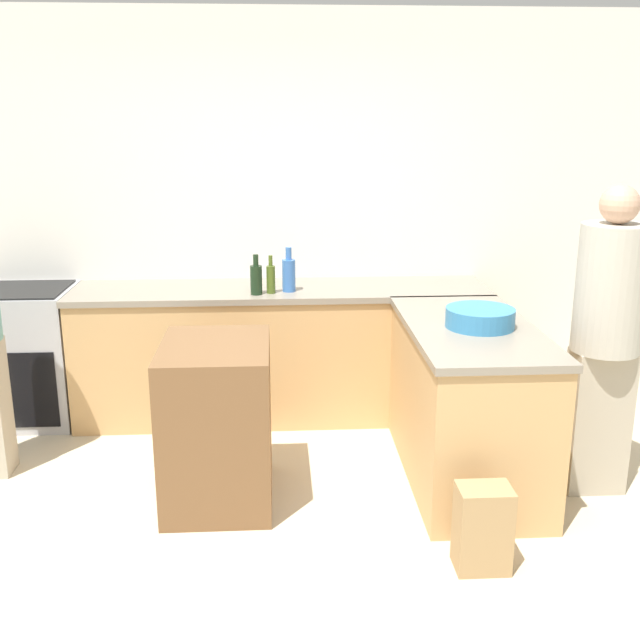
{
  "coord_description": "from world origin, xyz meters",
  "views": [
    {
      "loc": [
        -0.03,
        -3.01,
        2.02
      ],
      "look_at": [
        0.21,
        0.88,
        0.95
      ],
      "focal_mm": 42.0,
      "sensor_mm": 36.0,
      "label": 1
    }
  ],
  "objects_px": {
    "wine_bottle_dark": "(256,279)",
    "person_at_peninsula": "(606,332)",
    "island_table": "(217,423)",
    "water_bottle_blue": "(289,274)",
    "olive_oil_bottle": "(271,278)",
    "range_oven": "(25,356)",
    "mixing_bowl": "(480,318)",
    "paper_bag": "(483,528)"
  },
  "relations": [
    {
      "from": "wine_bottle_dark",
      "to": "person_at_peninsula",
      "type": "xyz_separation_m",
      "value": [
        1.86,
        -1.0,
        -0.1
      ]
    },
    {
      "from": "person_at_peninsula",
      "to": "wine_bottle_dark",
      "type": "bearing_deg",
      "value": 151.83
    },
    {
      "from": "island_table",
      "to": "water_bottle_blue",
      "type": "distance_m",
      "value": 1.27
    },
    {
      "from": "island_table",
      "to": "olive_oil_bottle",
      "type": "height_order",
      "value": "olive_oil_bottle"
    },
    {
      "from": "range_oven",
      "to": "island_table",
      "type": "height_order",
      "value": "range_oven"
    },
    {
      "from": "island_table",
      "to": "wine_bottle_dark",
      "type": "xyz_separation_m",
      "value": [
        0.2,
        0.97,
        0.57
      ]
    },
    {
      "from": "mixing_bowl",
      "to": "paper_bag",
      "type": "relative_size",
      "value": 0.92
    },
    {
      "from": "mixing_bowl",
      "to": "water_bottle_blue",
      "type": "bearing_deg",
      "value": 138.06
    },
    {
      "from": "wine_bottle_dark",
      "to": "range_oven",
      "type": "bearing_deg",
      "value": 172.94
    },
    {
      "from": "olive_oil_bottle",
      "to": "person_at_peninsula",
      "type": "height_order",
      "value": "person_at_peninsula"
    },
    {
      "from": "mixing_bowl",
      "to": "water_bottle_blue",
      "type": "relative_size",
      "value": 1.28
    },
    {
      "from": "island_table",
      "to": "paper_bag",
      "type": "bearing_deg",
      "value": -30.7
    },
    {
      "from": "wine_bottle_dark",
      "to": "paper_bag",
      "type": "height_order",
      "value": "wine_bottle_dark"
    },
    {
      "from": "wine_bottle_dark",
      "to": "person_at_peninsula",
      "type": "bearing_deg",
      "value": -28.17
    },
    {
      "from": "wine_bottle_dark",
      "to": "island_table",
      "type": "bearing_deg",
      "value": -101.49
    },
    {
      "from": "paper_bag",
      "to": "mixing_bowl",
      "type": "bearing_deg",
      "value": 78.32
    },
    {
      "from": "island_table",
      "to": "mixing_bowl",
      "type": "height_order",
      "value": "mixing_bowl"
    },
    {
      "from": "mixing_bowl",
      "to": "water_bottle_blue",
      "type": "distance_m",
      "value": 1.37
    },
    {
      "from": "range_oven",
      "to": "person_at_peninsula",
      "type": "height_order",
      "value": "person_at_peninsula"
    },
    {
      "from": "range_oven",
      "to": "mixing_bowl",
      "type": "distance_m",
      "value": 3.02
    },
    {
      "from": "water_bottle_blue",
      "to": "mixing_bowl",
      "type": "bearing_deg",
      "value": -41.94
    },
    {
      "from": "wine_bottle_dark",
      "to": "mixing_bowl",
      "type": "bearing_deg",
      "value": -34.37
    },
    {
      "from": "mixing_bowl",
      "to": "water_bottle_blue",
      "type": "xyz_separation_m",
      "value": [
        -1.02,
        0.91,
        0.06
      ]
    },
    {
      "from": "mixing_bowl",
      "to": "wine_bottle_dark",
      "type": "relative_size",
      "value": 1.44
    },
    {
      "from": "mixing_bowl",
      "to": "olive_oil_bottle",
      "type": "relative_size",
      "value": 1.51
    },
    {
      "from": "range_oven",
      "to": "water_bottle_blue",
      "type": "relative_size",
      "value": 3.15
    },
    {
      "from": "range_oven",
      "to": "olive_oil_bottle",
      "type": "height_order",
      "value": "olive_oil_bottle"
    },
    {
      "from": "range_oven",
      "to": "mixing_bowl",
      "type": "xyz_separation_m",
      "value": [
        2.79,
        -1.03,
        0.5
      ]
    },
    {
      "from": "mixing_bowl",
      "to": "wine_bottle_dark",
      "type": "bearing_deg",
      "value": 145.63
    },
    {
      "from": "island_table",
      "to": "person_at_peninsula",
      "type": "xyz_separation_m",
      "value": [
        2.06,
        -0.03,
        0.47
      ]
    },
    {
      "from": "olive_oil_bottle",
      "to": "range_oven",
      "type": "bearing_deg",
      "value": 174.34
    },
    {
      "from": "olive_oil_bottle",
      "to": "water_bottle_blue",
      "type": "bearing_deg",
      "value": 21.12
    },
    {
      "from": "island_table",
      "to": "wine_bottle_dark",
      "type": "relative_size",
      "value": 3.36
    },
    {
      "from": "water_bottle_blue",
      "to": "wine_bottle_dark",
      "type": "bearing_deg",
      "value": -160.42
    },
    {
      "from": "person_at_peninsula",
      "to": "paper_bag",
      "type": "bearing_deg",
      "value": -138.83
    },
    {
      "from": "island_table",
      "to": "mixing_bowl",
      "type": "relative_size",
      "value": 2.34
    },
    {
      "from": "wine_bottle_dark",
      "to": "paper_bag",
      "type": "distance_m",
      "value": 2.16
    },
    {
      "from": "olive_oil_bottle",
      "to": "paper_bag",
      "type": "xyz_separation_m",
      "value": [
        0.95,
        -1.74,
        -0.8
      ]
    },
    {
      "from": "olive_oil_bottle",
      "to": "mixing_bowl",
      "type": "bearing_deg",
      "value": -37.47
    },
    {
      "from": "water_bottle_blue",
      "to": "wine_bottle_dark",
      "type": "xyz_separation_m",
      "value": [
        -0.21,
        -0.07,
        -0.01
      ]
    },
    {
      "from": "range_oven",
      "to": "person_at_peninsula",
      "type": "bearing_deg",
      "value": -19.18
    },
    {
      "from": "water_bottle_blue",
      "to": "person_at_peninsula",
      "type": "distance_m",
      "value": 1.97
    }
  ]
}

